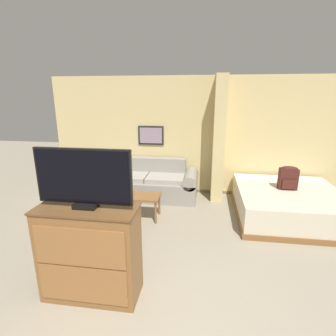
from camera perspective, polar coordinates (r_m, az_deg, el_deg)
wall_back at (r=5.93m, az=7.16°, el=6.75°), size 6.80×0.16×2.60m
wall_partition_pillar at (r=5.60m, az=11.00°, el=6.12°), size 0.24×0.56×2.60m
couch at (r=5.83m, az=-4.39°, el=-3.28°), size 2.18×0.84×0.83m
coffee_table at (r=4.83m, az=-6.13°, el=-6.54°), size 0.73×0.46×0.44m
side_table at (r=6.19m, az=-15.64°, el=-1.27°), size 0.43×0.43×0.56m
table_lamp at (r=6.09m, az=-15.90°, el=2.15°), size 0.36×0.36×0.40m
tv_dresser at (r=3.14m, az=-16.56°, el=-17.21°), size 1.08×0.47×1.07m
tv at (r=2.78m, az=-17.92°, el=-2.17°), size 1.01×0.16×0.63m
bed at (r=5.40m, az=24.61°, el=-6.92°), size 1.86×1.96×0.51m
backpack at (r=5.30m, az=24.71°, el=-1.86°), size 0.32×0.20×0.44m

